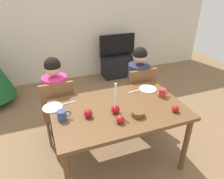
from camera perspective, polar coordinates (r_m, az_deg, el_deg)
The scene contains 20 objects.
ground_plane at distance 2.68m, azimuth 1.58°, elevation -18.61°, with size 7.68×7.68×0.00m, color brown.
back_wall at distance 4.39m, azimuth -11.72°, elevation 19.26°, with size 6.40×0.10×2.60m, color beige.
dining_table at distance 2.24m, azimuth 1.81°, elevation -6.88°, with size 1.40×0.90×0.75m.
chair_left at distance 2.71m, azimuth -14.60°, elevation -4.85°, with size 0.40×0.40×0.90m.
chair_right at distance 2.99m, azimuth 7.39°, elevation -0.75°, with size 0.40×0.40×0.90m.
person_left_child at distance 2.71m, azimuth -14.84°, elevation -3.47°, with size 0.30×0.30×1.17m.
person_right_child at distance 2.99m, azimuth 7.18°, elevation 0.50°, with size 0.30×0.30×1.17m.
tv_stand at distance 4.63m, azimuth 1.42°, elevation 6.62°, with size 0.64×0.40×0.48m, color black.
tv at distance 4.48m, azimuth 1.49°, elevation 12.22°, with size 0.79×0.05×0.46m.
candle_centerpiece at distance 2.07m, azimuth 0.97°, elevation -4.93°, with size 0.09×0.09×0.34m.
plate_left at distance 2.27m, azimuth -16.21°, elevation -4.86°, with size 0.21×0.21×0.01m, color white.
plate_right at distance 2.58m, azimuth 9.91°, elevation 0.16°, with size 0.21×0.21×0.01m, color white.
mug_left at distance 2.04m, azimuth -13.66°, elevation -7.00°, with size 0.14×0.09×0.10m.
mug_right at distance 2.43m, azimuth 13.86°, elevation -0.86°, with size 0.13×0.08×0.10m.
fork_left at distance 2.31m, azimuth -12.03°, elevation -3.71°, with size 0.18×0.01×0.01m, color silver.
fork_right at distance 2.51m, azimuth 6.28°, elevation -0.48°, with size 0.18×0.01×0.01m, color silver.
bowl_walnuts at distance 2.07m, azimuth 7.24°, elevation -6.67°, with size 0.13×0.13×0.06m, color brown.
apple_near_candle at distance 1.96m, azimuth 2.26°, elevation -8.21°, with size 0.08×0.08×0.08m, color red.
apple_by_left_plate at distance 2.04m, azimuth -6.64°, elevation -6.64°, with size 0.09×0.09×0.09m, color #AD0F1F.
apple_by_right_mug at distance 2.20m, azimuth 17.23°, elevation -5.12°, with size 0.07×0.07×0.07m, color #AB181B.
Camera 1 is at (-0.71, -1.68, 1.96)m, focal length 32.87 mm.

